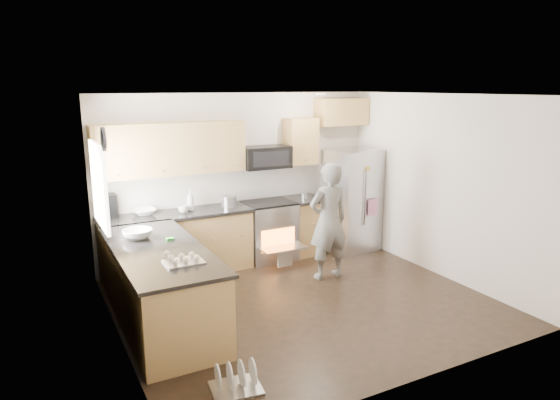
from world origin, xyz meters
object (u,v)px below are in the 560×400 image
stove_range (269,217)px  person (328,221)px  refrigerator (352,201)px  dish_rack (236,382)px

stove_range → person: bearing=-70.8°
person → refrigerator: bearing=-139.5°
person → stove_range: bearing=-70.7°
dish_rack → person: bearing=40.7°
stove_range → dish_rack: (-1.85, -3.04, -0.60)m
refrigerator → person: (-1.03, -0.88, -0.01)m
stove_range → person: stove_range is taller
stove_range → dish_rack: bearing=-121.3°
refrigerator → person: size_ratio=1.01×
stove_range → refrigerator: (1.42, -0.24, 0.17)m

